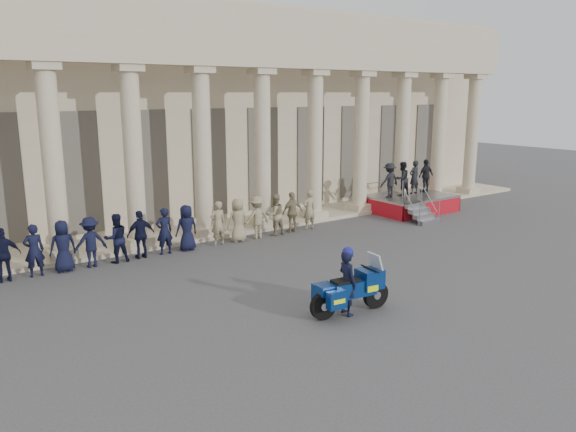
# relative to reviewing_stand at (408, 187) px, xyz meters

# --- Properties ---
(ground) EXTENTS (90.00, 90.00, 0.00)m
(ground) POSITION_rel_reviewing_stand_xyz_m (-11.08, -6.92, -1.18)
(ground) COLOR #404043
(ground) RESTS_ON ground
(building) EXTENTS (40.00, 12.50, 9.00)m
(building) POSITION_rel_reviewing_stand_xyz_m (-11.08, 7.82, 3.35)
(building) COLOR #BDAD8E
(building) RESTS_ON ground
(officer_rank) EXTENTS (16.71, 0.61, 1.60)m
(officer_rank) POSITION_rel_reviewing_stand_xyz_m (-13.95, -0.04, -0.38)
(officer_rank) COLOR black
(officer_rank) RESTS_ON ground
(reviewing_stand) EXTENTS (3.76, 3.73, 2.31)m
(reviewing_stand) POSITION_rel_reviewing_stand_xyz_m (0.00, 0.00, 0.00)
(reviewing_stand) COLOR gray
(reviewing_stand) RESTS_ON ground
(motorcycle) EXTENTS (2.27, 0.98, 1.46)m
(motorcycle) POSITION_rel_reviewing_stand_xyz_m (-10.20, -7.64, -0.55)
(motorcycle) COLOR black
(motorcycle) RESTS_ON ground
(rider) EXTENTS (0.46, 0.64, 1.73)m
(rider) POSITION_rel_reviewing_stand_xyz_m (-10.33, -7.63, -0.31)
(rider) COLOR black
(rider) RESTS_ON ground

